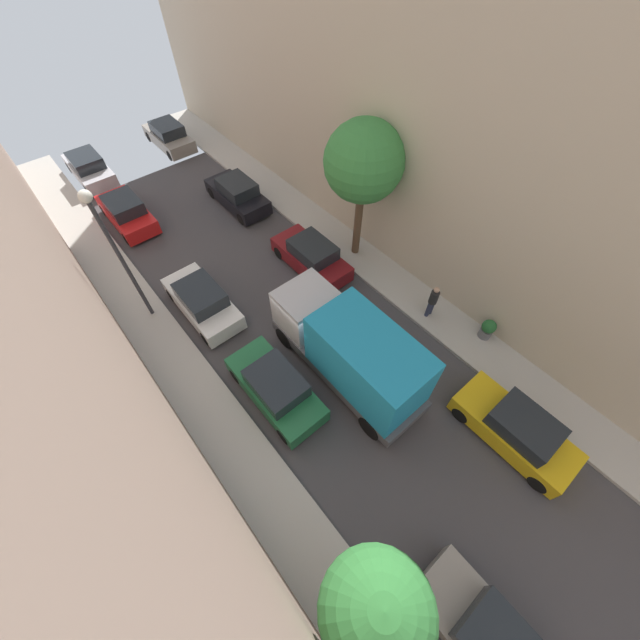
% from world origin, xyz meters
% --- Properties ---
extents(ground, '(32.00, 32.00, 0.00)m').
position_xyz_m(ground, '(0.00, 0.00, 0.00)').
color(ground, '#423F42').
extents(sidewalk_left, '(2.00, 44.00, 0.15)m').
position_xyz_m(sidewalk_left, '(-5.00, 0.00, 0.07)').
color(sidewalk_left, '#B7B2A8').
rests_on(sidewalk_left, ground).
extents(sidewalk_right, '(2.00, 44.00, 0.15)m').
position_xyz_m(sidewalk_right, '(5.00, 0.00, 0.07)').
color(sidewalk_right, '#B7B2A8').
rests_on(sidewalk_right, ground).
extents(building_right, '(6.00, 44.00, 14.99)m').
position_xyz_m(building_right, '(9.00, 0.00, 7.50)').
color(building_right, beige).
rests_on(building_right, ground).
extents(parked_car_left_2, '(1.78, 4.20, 1.57)m').
position_xyz_m(parked_car_left_2, '(-2.70, -1.29, 0.72)').
color(parked_car_left_2, '#1E6638').
rests_on(parked_car_left_2, ground).
extents(parked_car_left_3, '(1.78, 4.20, 1.57)m').
position_xyz_m(parked_car_left_3, '(-2.70, 4.13, 0.72)').
color(parked_car_left_3, white).
rests_on(parked_car_left_3, ground).
extents(parked_car_left_4, '(1.78, 4.20, 1.57)m').
position_xyz_m(parked_car_left_4, '(-2.70, 12.19, 0.72)').
color(parked_car_left_4, red).
rests_on(parked_car_left_4, ground).
extents(parked_car_left_5, '(1.78, 4.20, 1.57)m').
position_xyz_m(parked_car_left_5, '(-2.70, 17.69, 0.72)').
color(parked_car_left_5, silver).
rests_on(parked_car_left_5, ground).
extents(parked_car_right_1, '(1.78, 4.20, 1.57)m').
position_xyz_m(parked_car_right_1, '(2.70, -7.91, 0.72)').
color(parked_car_right_1, gold).
rests_on(parked_car_right_1, ground).
extents(parked_car_right_2, '(1.78, 4.20, 1.57)m').
position_xyz_m(parked_car_right_2, '(2.70, 3.21, 0.72)').
color(parked_car_right_2, maroon).
rests_on(parked_car_right_2, ground).
extents(parked_car_right_3, '(1.78, 4.20, 1.57)m').
position_xyz_m(parked_car_right_3, '(2.70, 9.73, 0.72)').
color(parked_car_right_3, black).
rests_on(parked_car_right_3, ground).
extents(parked_car_right_4, '(1.78, 4.20, 1.57)m').
position_xyz_m(parked_car_right_4, '(2.70, 18.05, 0.72)').
color(parked_car_right_4, gray).
rests_on(parked_car_right_4, ground).
extents(delivery_truck, '(2.26, 6.60, 3.38)m').
position_xyz_m(delivery_truck, '(0.00, -2.36, 1.79)').
color(delivery_truck, '#4C4C51').
rests_on(delivery_truck, ground).
extents(pedestrian, '(0.40, 0.36, 1.72)m').
position_xyz_m(pedestrian, '(4.71, -2.46, 1.07)').
color(pedestrian, '#2D334C').
rests_on(pedestrian, sidewalk_right).
extents(street_tree_0, '(2.44, 2.44, 4.77)m').
position_xyz_m(street_tree_0, '(-4.76, -8.06, 3.67)').
color(street_tree_0, brown).
rests_on(street_tree_0, sidewalk_left).
extents(street_tree_1, '(3.33, 3.33, 6.51)m').
position_xyz_m(street_tree_1, '(5.02, 2.57, 4.95)').
color(street_tree_1, brown).
rests_on(street_tree_1, sidewalk_right).
extents(potted_plant_0, '(0.58, 0.58, 0.96)m').
position_xyz_m(potted_plant_0, '(5.62, -4.75, 0.65)').
color(potted_plant_0, slate).
rests_on(potted_plant_0, sidewalk_right).
extents(lamp_post, '(0.44, 0.44, 6.22)m').
position_xyz_m(lamp_post, '(-4.60, 5.49, 4.18)').
color(lamp_post, '#333338').
rests_on(lamp_post, sidewalk_left).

